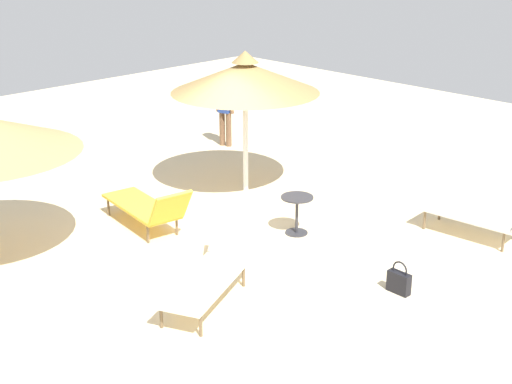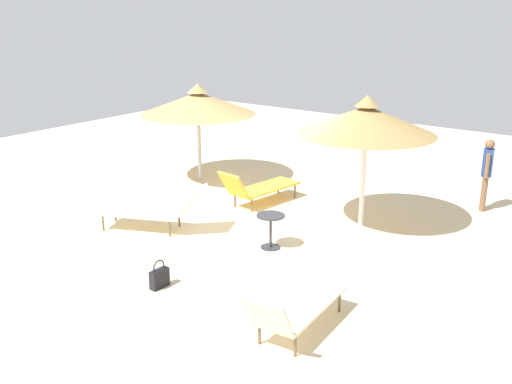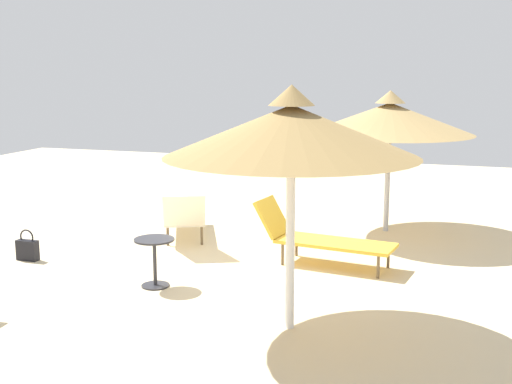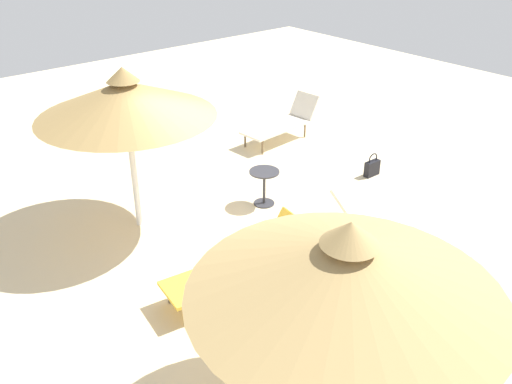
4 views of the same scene
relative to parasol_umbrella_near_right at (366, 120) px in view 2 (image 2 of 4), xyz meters
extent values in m
cube|color=beige|center=(-1.67, -1.10, -2.25)|extent=(24.00, 24.00, 0.10)
cylinder|color=white|center=(0.00, 0.00, -1.07)|extent=(0.10, 0.10, 2.26)
cone|color=#997A47|center=(0.00, 0.00, 0.00)|extent=(2.75, 2.75, 0.55)
cone|color=#997A47|center=(0.00, 0.00, 0.38)|extent=(0.50, 0.50, 0.22)
cylinder|color=#B2B2B7|center=(-4.85, 0.47, -1.14)|extent=(0.09, 0.09, 2.13)
cone|color=tan|center=(-4.85, 0.47, -0.20)|extent=(2.90, 2.90, 0.54)
cone|color=tan|center=(-4.85, 0.47, 0.17)|extent=(0.52, 0.52, 0.22)
cube|color=gold|center=(-2.44, 0.03, -1.85)|extent=(0.87, 1.79, 0.05)
cylinder|color=brown|center=(-2.61, 0.78, -2.04)|extent=(0.04, 0.04, 0.33)
cylinder|color=brown|center=(-2.07, 0.71, -2.04)|extent=(0.04, 0.04, 0.33)
cylinder|color=brown|center=(-2.81, -0.65, -2.04)|extent=(0.04, 0.04, 0.33)
cylinder|color=brown|center=(-2.28, -0.72, -2.04)|extent=(0.04, 0.04, 0.33)
cube|color=gold|center=(-2.58, -0.98, -1.56)|extent=(0.68, 0.44, 0.56)
cube|color=silver|center=(1.17, -4.12, -1.85)|extent=(0.77, 1.68, 0.05)
cylinder|color=brown|center=(0.85, -3.46, -2.04)|extent=(0.04, 0.04, 0.33)
cylinder|color=brown|center=(1.39, -3.42, -2.04)|extent=(0.04, 0.04, 0.33)
cylinder|color=brown|center=(0.96, -4.83, -2.04)|extent=(0.04, 0.04, 0.33)
cylinder|color=brown|center=(1.50, -4.79, -2.04)|extent=(0.04, 0.04, 0.33)
cube|color=silver|center=(1.25, -5.08, -1.57)|extent=(0.67, 0.37, 0.53)
cube|color=silver|center=(-3.49, -2.84, -1.85)|extent=(1.81, 1.29, 0.05)
cylinder|color=brown|center=(-4.02, -3.38, -2.04)|extent=(0.04, 0.04, 0.33)
cylinder|color=brown|center=(-4.25, -2.87, -2.04)|extent=(0.04, 0.04, 0.33)
cylinder|color=brown|center=(-2.73, -2.80, -2.04)|extent=(0.04, 0.04, 0.33)
cylinder|color=brown|center=(-2.96, -2.29, -2.04)|extent=(0.04, 0.04, 0.33)
cube|color=silver|center=(-2.51, -2.40, -1.54)|extent=(0.73, 0.81, 0.60)
cylinder|color=brown|center=(1.71, 2.56, -1.81)|extent=(0.13, 0.13, 0.79)
cylinder|color=brown|center=(1.75, 2.39, -1.81)|extent=(0.13, 0.13, 0.79)
cube|color=navy|center=(1.73, 2.48, -1.12)|extent=(0.28, 0.32, 0.59)
sphere|color=brown|center=(1.73, 2.48, -0.71)|extent=(0.21, 0.21, 0.21)
cylinder|color=brown|center=(1.68, 2.66, -1.14)|extent=(0.09, 0.09, 0.55)
cylinder|color=brown|center=(1.78, 2.30, -1.14)|extent=(0.09, 0.09, 0.55)
cube|color=black|center=(-1.32, -4.46, -2.05)|extent=(0.14, 0.34, 0.31)
torus|color=black|center=(-1.32, -4.46, -1.84)|extent=(0.03, 0.24, 0.24)
cylinder|color=#2D2D33|center=(-0.82, -2.07, -1.56)|extent=(0.54, 0.54, 0.02)
cylinder|color=#2D2D33|center=(-0.82, -2.07, -1.89)|extent=(0.05, 0.05, 0.63)
cylinder|color=#2D2D33|center=(-0.82, -2.07, -2.19)|extent=(0.38, 0.38, 0.02)
camera|label=1|loc=(-9.01, -9.41, 2.65)|focal=50.51mm
camera|label=2|loc=(5.02, -10.37, 2.16)|focal=41.05mm
camera|label=3|loc=(6.74, 1.80, 0.65)|focal=46.20mm
camera|label=4|loc=(-7.32, 3.57, 2.64)|focal=38.39mm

